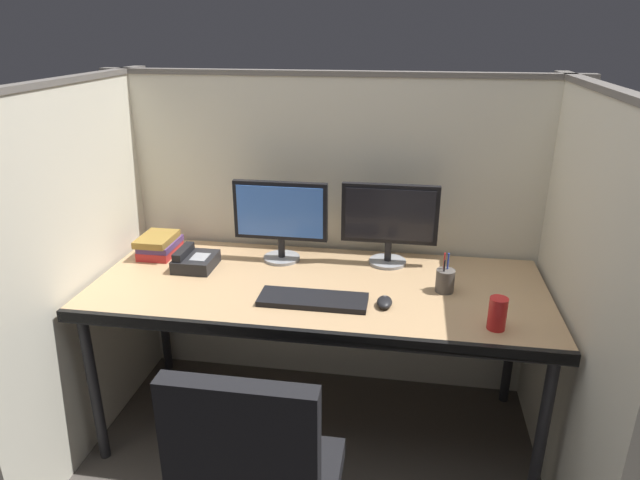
{
  "coord_description": "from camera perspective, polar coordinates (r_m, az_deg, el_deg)",
  "views": [
    {
      "loc": [
        0.34,
        -1.79,
        1.76
      ],
      "look_at": [
        0.0,
        0.35,
        0.92
      ],
      "focal_mm": 31.12,
      "sensor_mm": 36.0,
      "label": 1
    }
  ],
  "objects": [
    {
      "name": "monitor_left",
      "position": [
        2.52,
        -4.08,
        2.51
      ],
      "size": [
        0.43,
        0.17,
        0.37
      ],
      "color": "gray",
      "rests_on": "desk"
    },
    {
      "name": "desk_phone",
      "position": [
        2.56,
        -12.77,
        -2.08
      ],
      "size": [
        0.17,
        0.19,
        0.09
      ],
      "color": "black",
      "rests_on": "desk"
    },
    {
      "name": "pen_cup",
      "position": [
        2.32,
        12.74,
        -4.08
      ],
      "size": [
        0.08,
        0.08,
        0.16
      ],
      "color": "#4C4742",
      "rests_on": "desk"
    },
    {
      "name": "cubicle_partition_right",
      "position": [
        2.31,
        24.67,
        -5.78
      ],
      "size": [
        0.06,
        1.41,
        1.57
      ],
      "color": "beige",
      "rests_on": "ground"
    },
    {
      "name": "desk",
      "position": [
        2.36,
        -0.24,
        -5.74
      ],
      "size": [
        1.9,
        0.8,
        0.74
      ],
      "color": "tan",
      "rests_on": "ground"
    },
    {
      "name": "computer_mouse",
      "position": [
        2.18,
        6.65,
        -6.36
      ],
      "size": [
        0.06,
        0.1,
        0.04
      ],
      "color": "black",
      "rests_on": "desk"
    },
    {
      "name": "book_stack",
      "position": [
        2.73,
        -16.21,
        -0.49
      ],
      "size": [
        0.16,
        0.22,
        0.1
      ],
      "color": "#B22626",
      "rests_on": "desk"
    },
    {
      "name": "soda_can",
      "position": [
        2.09,
        17.78,
        -7.21
      ],
      "size": [
        0.07,
        0.07,
        0.12
      ],
      "primitive_type": "cylinder",
      "color": "red",
      "rests_on": "desk"
    },
    {
      "name": "cubicle_partition_left",
      "position": [
        2.59,
        -22.91,
        -2.62
      ],
      "size": [
        0.06,
        1.41,
        1.57
      ],
      "color": "beige",
      "rests_on": "ground"
    },
    {
      "name": "ground_plane",
      "position": [
        2.54,
        -1.36,
        -22.8
      ],
      "size": [
        8.0,
        8.0,
        0.0
      ],
      "primitive_type": "plane",
      "color": "#423D38"
    },
    {
      "name": "monitor_right",
      "position": [
        2.49,
        7.16,
        2.17
      ],
      "size": [
        0.43,
        0.17,
        0.37
      ],
      "color": "gray",
      "rests_on": "desk"
    },
    {
      "name": "cubicle_partition_rear",
      "position": [
        2.74,
        1.31,
        0.42
      ],
      "size": [
        2.21,
        0.06,
        1.57
      ],
      "color": "beige",
      "rests_on": "ground"
    },
    {
      "name": "keyboard_main",
      "position": [
        2.2,
        -0.72,
        -6.15
      ],
      "size": [
        0.43,
        0.15,
        0.02
      ],
      "primitive_type": "cube",
      "color": "black",
      "rests_on": "desk"
    }
  ]
}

